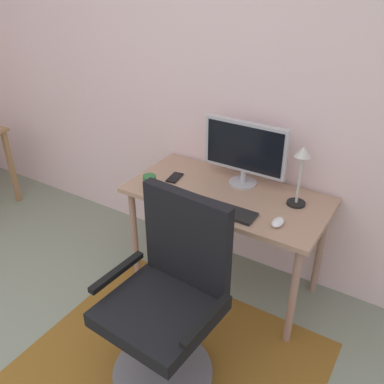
{
  "coord_description": "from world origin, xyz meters",
  "views": [
    {
      "loc": [
        1.4,
        -0.22,
        2.02
      ],
      "look_at": [
        0.29,
        1.57,
        0.82
      ],
      "focal_mm": 39.61,
      "sensor_mm": 36.0,
      "label": 1
    }
  ],
  "objects_px": {
    "desk": "(226,205)",
    "computer_mouse": "(278,222)",
    "monitor": "(245,149)",
    "keyboard": "(220,209)",
    "office_chair": "(168,310)",
    "desk_lamp": "(301,166)",
    "coffee_cup": "(150,183)",
    "cell_phone": "(175,178)"
  },
  "relations": [
    {
      "from": "monitor",
      "to": "desk",
      "type": "bearing_deg",
      "value": -99.17
    },
    {
      "from": "desk",
      "to": "monitor",
      "type": "xyz_separation_m",
      "value": [
        0.03,
        0.17,
        0.32
      ]
    },
    {
      "from": "computer_mouse",
      "to": "office_chair",
      "type": "distance_m",
      "value": 0.75
    },
    {
      "from": "desk_lamp",
      "to": "coffee_cup",
      "type": "bearing_deg",
      "value": -159.38
    },
    {
      "from": "desk_lamp",
      "to": "computer_mouse",
      "type": "bearing_deg",
      "value": -92.36
    },
    {
      "from": "monitor",
      "to": "desk_lamp",
      "type": "xyz_separation_m",
      "value": [
        0.38,
        -0.07,
        0.01
      ]
    },
    {
      "from": "computer_mouse",
      "to": "coffee_cup",
      "type": "relative_size",
      "value": 1.04
    },
    {
      "from": "desk",
      "to": "computer_mouse",
      "type": "xyz_separation_m",
      "value": [
        0.4,
        -0.16,
        0.1
      ]
    },
    {
      "from": "computer_mouse",
      "to": "monitor",
      "type": "bearing_deg",
      "value": 138.46
    },
    {
      "from": "computer_mouse",
      "to": "office_chair",
      "type": "xyz_separation_m",
      "value": [
        -0.31,
        -0.62,
        -0.29
      ]
    },
    {
      "from": "monitor",
      "to": "computer_mouse",
      "type": "bearing_deg",
      "value": -41.54
    },
    {
      "from": "keyboard",
      "to": "cell_phone",
      "type": "relative_size",
      "value": 3.07
    },
    {
      "from": "keyboard",
      "to": "office_chair",
      "type": "bearing_deg",
      "value": -87.12
    },
    {
      "from": "office_chair",
      "to": "coffee_cup",
      "type": "bearing_deg",
      "value": 136.6
    },
    {
      "from": "monitor",
      "to": "coffee_cup",
      "type": "bearing_deg",
      "value": -140.14
    },
    {
      "from": "keyboard",
      "to": "desk_lamp",
      "type": "distance_m",
      "value": 0.52
    },
    {
      "from": "keyboard",
      "to": "coffee_cup",
      "type": "height_order",
      "value": "coffee_cup"
    },
    {
      "from": "coffee_cup",
      "to": "desk_lamp",
      "type": "bearing_deg",
      "value": 20.62
    },
    {
      "from": "desk_lamp",
      "to": "office_chair",
      "type": "distance_m",
      "value": 1.07
    },
    {
      "from": "monitor",
      "to": "office_chair",
      "type": "xyz_separation_m",
      "value": [
        0.06,
        -0.95,
        -0.51
      ]
    },
    {
      "from": "keyboard",
      "to": "desk",
      "type": "bearing_deg",
      "value": 106.4
    },
    {
      "from": "monitor",
      "to": "computer_mouse",
      "type": "height_order",
      "value": "monitor"
    },
    {
      "from": "desk",
      "to": "cell_phone",
      "type": "height_order",
      "value": "cell_phone"
    },
    {
      "from": "keyboard",
      "to": "computer_mouse",
      "type": "relative_size",
      "value": 4.13
    },
    {
      "from": "cell_phone",
      "to": "coffee_cup",
      "type": "bearing_deg",
      "value": -111.43
    },
    {
      "from": "coffee_cup",
      "to": "monitor",
      "type": "bearing_deg",
      "value": 39.86
    },
    {
      "from": "cell_phone",
      "to": "computer_mouse",
      "type": "bearing_deg",
      "value": -19.65
    },
    {
      "from": "office_chair",
      "to": "monitor",
      "type": "bearing_deg",
      "value": 97.6
    },
    {
      "from": "keyboard",
      "to": "computer_mouse",
      "type": "bearing_deg",
      "value": 5.65
    },
    {
      "from": "desk",
      "to": "desk_lamp",
      "type": "relative_size",
      "value": 3.35
    },
    {
      "from": "cell_phone",
      "to": "keyboard",
      "type": "bearing_deg",
      "value": -31.63
    },
    {
      "from": "desk",
      "to": "office_chair",
      "type": "distance_m",
      "value": 0.81
    },
    {
      "from": "coffee_cup",
      "to": "office_chair",
      "type": "distance_m",
      "value": 0.83
    },
    {
      "from": "computer_mouse",
      "to": "desk_lamp",
      "type": "xyz_separation_m",
      "value": [
        0.01,
        0.26,
        0.23
      ]
    },
    {
      "from": "cell_phone",
      "to": "office_chair",
      "type": "relative_size",
      "value": 0.13
    },
    {
      "from": "desk",
      "to": "office_chair",
      "type": "relative_size",
      "value": 1.19
    },
    {
      "from": "desk",
      "to": "keyboard",
      "type": "distance_m",
      "value": 0.22
    },
    {
      "from": "desk",
      "to": "computer_mouse",
      "type": "bearing_deg",
      "value": -22.24
    },
    {
      "from": "computer_mouse",
      "to": "desk_lamp",
      "type": "bearing_deg",
      "value": 87.64
    },
    {
      "from": "keyboard",
      "to": "coffee_cup",
      "type": "xyz_separation_m",
      "value": [
        -0.49,
        -0.02,
        0.04
      ]
    },
    {
      "from": "keyboard",
      "to": "office_chair",
      "type": "height_order",
      "value": "office_chair"
    },
    {
      "from": "computer_mouse",
      "to": "desk",
      "type": "bearing_deg",
      "value": 157.76
    }
  ]
}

